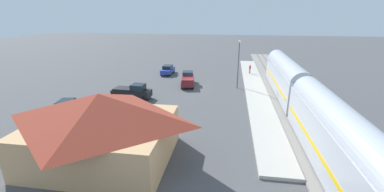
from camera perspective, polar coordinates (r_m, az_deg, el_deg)
The scene contains 11 objects.
ground_plane at distance 41.29m, azimuth 0.05°, elevation 2.08°, with size 200.00×200.00×0.00m, color #4C4C4F.
railway_track at distance 41.63m, azimuth 19.47°, elevation 1.28°, with size 4.80×70.00×0.30m.
platform at distance 41.03m, azimuth 14.00°, elevation 1.63°, with size 3.20×46.00×0.30m.
passenger_train at distance 21.63m, azimuth 29.98°, elevation -8.07°, with size 2.93×58.02×4.98m.
station_building at distance 21.66m, azimuth -19.62°, elevation -6.33°, with size 11.49×9.53×5.63m.
pedestrian_on_platform at distance 50.18m, azimuth 12.89°, elevation 6.06°, with size 0.36×0.36×1.71m.
sedan_white at distance 33.43m, azimuth -26.38°, elevation -2.30°, with size 2.54×4.74×1.74m.
pickup_maroon at distance 41.92m, azimuth -0.96°, elevation 3.79°, with size 2.69×5.62×2.14m.
sedan_blue at distance 49.94m, azimuth -5.47°, elevation 5.91°, with size 1.93×4.54×1.74m.
pickup_black at distance 36.31m, azimuth -13.25°, elevation 0.97°, with size 5.52×2.78×2.14m.
light_pole_near_platform at distance 40.20m, azimuth 10.45°, elevation 8.31°, with size 0.44×0.44×7.55m.
Camera 1 is at (-5.92, 39.19, 11.58)m, focal length 23.75 mm.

